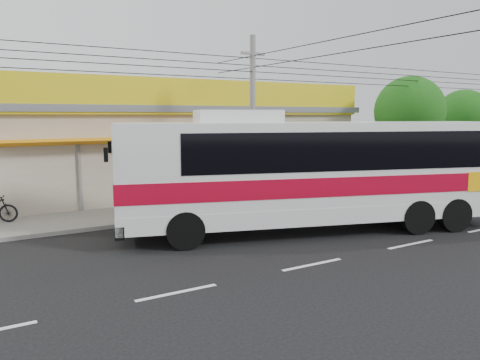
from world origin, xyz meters
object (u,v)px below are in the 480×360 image
(tree_far, at_px, (465,119))
(coach_bus, at_px, (323,167))
(white_car, at_px, (463,185))
(utility_pole, at_px, (253,67))
(tree_near, at_px, (412,113))

(tree_far, bearing_deg, coach_bus, -161.46)
(white_car, xyz_separation_m, utility_pole, (-10.75, 2.39, 5.31))
(white_car, xyz_separation_m, tree_far, (5.71, 3.95, 3.14))
(tree_near, bearing_deg, utility_pole, -175.95)
(coach_bus, xyz_separation_m, tree_near, (10.05, 4.53, 1.89))
(coach_bus, relative_size, tree_near, 2.28)
(coach_bus, bearing_deg, tree_near, 41.35)
(coach_bus, bearing_deg, tree_far, 35.59)
(tree_near, height_order, tree_far, tree_near)
(utility_pole, height_order, tree_far, utility_pole)
(white_car, distance_m, tree_far, 7.62)
(white_car, distance_m, tree_near, 4.70)
(coach_bus, xyz_separation_m, white_car, (10.21, 1.39, -1.60))
(utility_pole, distance_m, tree_near, 10.76)
(utility_pole, bearing_deg, tree_far, 5.39)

